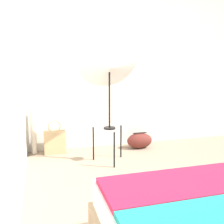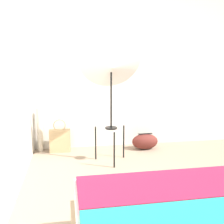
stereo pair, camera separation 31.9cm
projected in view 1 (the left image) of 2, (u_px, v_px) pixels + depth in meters
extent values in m
cube|color=silver|center=(116.00, 64.00, 4.07)|extent=(8.00, 0.05, 2.60)
cube|color=silver|center=(11.00, 63.00, 2.35)|extent=(0.05, 8.00, 2.60)
cube|color=#B21938|center=(203.00, 181.00, 1.83)|extent=(1.43, 0.44, 0.04)
cylinder|color=black|center=(114.00, 150.00, 3.28)|extent=(0.02, 0.02, 0.46)
cylinder|color=black|center=(93.00, 144.00, 3.55)|extent=(0.02, 0.02, 0.46)
cylinder|color=black|center=(121.00, 141.00, 3.65)|extent=(0.02, 0.02, 0.46)
cylinder|color=black|center=(109.00, 128.00, 3.45)|extent=(0.16, 0.16, 0.02)
cylinder|color=black|center=(109.00, 96.00, 3.38)|extent=(0.02, 0.02, 0.84)
cone|color=white|center=(109.00, 64.00, 3.31)|extent=(0.83, 0.60, 0.83)
cube|color=tan|center=(55.00, 142.00, 3.83)|extent=(0.31, 0.13, 0.33)
torus|color=tan|center=(54.00, 127.00, 3.79)|extent=(0.18, 0.01, 0.18)
ellipsoid|color=#5B231E|center=(140.00, 141.00, 4.08)|extent=(0.40, 0.24, 0.24)
cube|color=black|center=(140.00, 133.00, 4.06)|extent=(0.22, 0.04, 0.01)
cylinder|color=beige|center=(33.00, 132.00, 3.80)|extent=(0.08, 0.08, 0.66)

